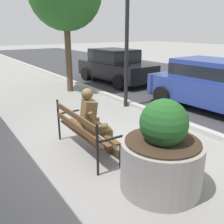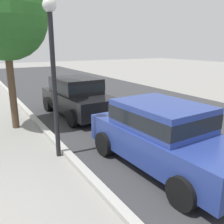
% 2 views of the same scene
% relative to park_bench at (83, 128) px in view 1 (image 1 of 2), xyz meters
% --- Properties ---
extents(ground_plane, '(80.00, 80.00, 0.00)m').
position_rel_park_bench_xyz_m(ground_plane, '(-0.23, 0.01, -0.54)').
color(ground_plane, gray).
extents(curb_stone, '(60.00, 0.20, 0.12)m').
position_rel_park_bench_xyz_m(curb_stone, '(-0.23, 2.91, -0.48)').
color(curb_stone, '#B2AFA8').
rests_on(curb_stone, ground).
extents(park_bench, '(1.81, 0.57, 0.95)m').
position_rel_park_bench_xyz_m(park_bench, '(0.00, 0.00, 0.00)').
color(park_bench, brown).
rests_on(park_bench, ground).
extents(bronze_statue_seated, '(0.76, 0.80, 1.37)m').
position_rel_park_bench_xyz_m(bronze_statue_seated, '(0.18, 0.21, 0.12)').
color(bronze_statue_seated, brown).
rests_on(bronze_statue_seated, ground).
extents(concrete_planter, '(1.27, 1.27, 1.46)m').
position_rel_park_bench_xyz_m(concrete_planter, '(1.72, 0.46, 0.02)').
color(concrete_planter, gray).
rests_on(concrete_planter, ground).
extents(parked_car_black, '(4.18, 2.07, 1.56)m').
position_rel_park_bench_xyz_m(parked_car_black, '(-5.59, 4.70, 0.30)').
color(parked_car_black, black).
rests_on(parked_car_black, ground).
extents(parked_car_blue, '(4.18, 2.07, 1.56)m').
position_rel_park_bench_xyz_m(parked_car_blue, '(-0.31, 4.70, 0.30)').
color(parked_car_blue, navy).
rests_on(parked_car_blue, ground).
extents(lamp_post, '(0.32, 0.32, 3.90)m').
position_rel_park_bench_xyz_m(lamp_post, '(-2.13, 2.71, 2.01)').
color(lamp_post, black).
rests_on(lamp_post, ground).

